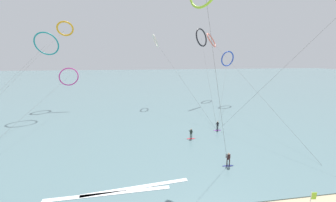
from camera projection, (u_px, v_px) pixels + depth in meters
sea_water at (144, 81)px, 114.87m from camera, size 400.00×200.00×0.08m
surfer_navy at (228, 160)px, 25.11m from camera, size 1.40×0.68×1.70m
surfer_crimson at (191, 134)px, 33.47m from camera, size 1.40×0.68×1.70m
surfer_violet at (217, 126)px, 37.28m from camera, size 1.40×0.62×1.70m
kite_cobalt at (227, 59)px, 58.17m from camera, size 13.42×23.51×14.49m
kite_teal at (46, 44)px, 45.73m from camera, size 5.29×35.03×18.14m
kite_ivory at (155, 41)px, 56.74m from camera, size 9.39×26.81×18.90m
kite_magenta at (69, 77)px, 51.82m from camera, size 4.70×39.40×10.30m
kite_amber at (65, 29)px, 55.22m from camera, size 5.28×46.17×22.03m
kite_coral at (211, 40)px, 66.28m from camera, size 5.34×49.01×20.30m
kite_charcoal at (201, 38)px, 58.04m from camera, size 6.68×26.76×20.63m
beach_flag at (311, 202)px, 16.41m from camera, size 0.47×0.10×2.71m
wave_crest_mid at (109, 194)px, 20.12m from camera, size 11.77×0.83×0.12m
wave_crest_far at (137, 188)px, 21.09m from camera, size 10.67×1.70×0.12m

